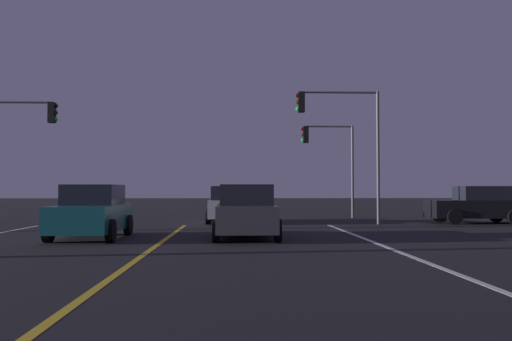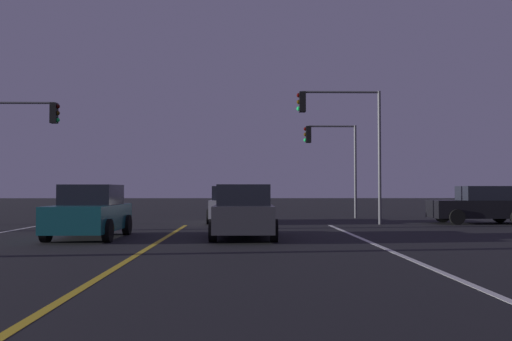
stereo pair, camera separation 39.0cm
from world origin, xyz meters
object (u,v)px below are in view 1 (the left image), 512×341
at_px(car_crossing_side, 477,205).
at_px(traffic_light_near_right, 340,125).
at_px(car_oncoming, 92,212).
at_px(traffic_light_near_left, 22,133).
at_px(traffic_light_far_right, 327,149).
at_px(car_lead_same_lane, 246,212).
at_px(car_ahead_far, 229,205).

distance_m(car_crossing_side, traffic_light_near_right, 7.37).
height_order(car_crossing_side, car_oncoming, same).
bearing_deg(traffic_light_near_left, traffic_light_far_right, 21.03).
relative_size(car_oncoming, traffic_light_far_right, 0.85).
height_order(traffic_light_near_left, traffic_light_far_right, traffic_light_near_left).
xyz_separation_m(car_lead_same_lane, traffic_light_near_left, (-9.65, 7.01, 3.19)).
xyz_separation_m(car_crossing_side, car_oncoming, (-15.61, -7.34, 0.00)).
bearing_deg(traffic_light_near_right, car_ahead_far, -16.95).
xyz_separation_m(car_crossing_side, traffic_light_near_left, (-20.38, -0.50, 3.19)).
relative_size(car_oncoming, car_ahead_far, 1.00).
distance_m(car_oncoming, traffic_light_far_right, 15.86).
xyz_separation_m(car_crossing_side, car_ahead_far, (-11.37, 1.00, 0.00)).
bearing_deg(car_ahead_far, traffic_light_near_right, -106.95).
relative_size(car_crossing_side, traffic_light_far_right, 0.85).
bearing_deg(car_lead_same_lane, traffic_light_near_left, 54.01).
bearing_deg(car_ahead_far, car_oncoming, 153.07).
xyz_separation_m(car_ahead_far, traffic_light_near_right, (4.95, -1.51, 3.59)).
distance_m(car_ahead_far, traffic_light_far_right, 7.24).
bearing_deg(car_crossing_side, traffic_light_far_right, -39.43).
distance_m(car_crossing_side, car_lead_same_lane, 13.10).
distance_m(car_lead_same_lane, traffic_light_near_right, 8.98).
distance_m(car_oncoming, car_ahead_far, 9.36).
distance_m(traffic_light_near_left, traffic_light_far_right, 15.33).
distance_m(car_oncoming, traffic_light_near_right, 12.00).
xyz_separation_m(car_oncoming, traffic_light_near_right, (9.19, 6.84, 3.59)).
bearing_deg(car_lead_same_lane, car_ahead_far, 4.28).
distance_m(car_ahead_far, traffic_light_near_left, 9.68).
distance_m(car_crossing_side, traffic_light_far_right, 8.39).
distance_m(car_oncoming, traffic_light_near_left, 8.93).
height_order(car_lead_same_lane, traffic_light_near_left, traffic_light_near_left).
relative_size(car_crossing_side, traffic_light_near_left, 0.79).
distance_m(traffic_light_near_right, traffic_light_near_left, 13.97).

